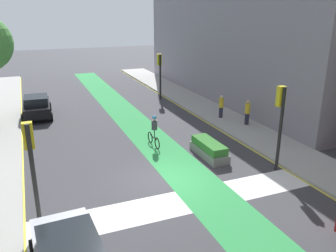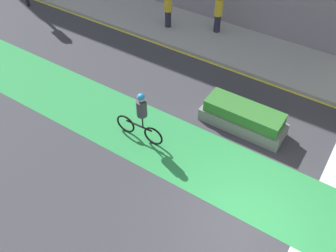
% 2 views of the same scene
% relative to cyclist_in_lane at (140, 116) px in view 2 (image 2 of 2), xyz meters
% --- Properties ---
extents(ground_plane, '(120.00, 120.00, 0.00)m').
position_rel_cyclist_in_lane_xyz_m(ground_plane, '(-1.08, -4.16, -0.97)').
color(ground_plane, '#38383D').
extents(bike_lane_paint, '(2.40, 60.00, 0.01)m').
position_rel_cyclist_in_lane_xyz_m(bike_lane_paint, '(0.22, -4.16, -0.97)').
color(bike_lane_paint, '#2D8C47').
rests_on(bike_lane_paint, ground_plane).
extents(sidewalk_right, '(3.00, 60.00, 0.15)m').
position_rel_cyclist_in_lane_xyz_m(sidewalk_right, '(6.42, -4.16, -0.89)').
color(sidewalk_right, '#9E9E99').
rests_on(sidewalk_right, ground_plane).
extents(curb_stripe_right, '(0.16, 60.00, 0.01)m').
position_rel_cyclist_in_lane_xyz_m(curb_stripe_right, '(4.92, -4.16, -0.96)').
color(curb_stripe_right, yellow).
rests_on(curb_stripe_right, ground_plane).
extents(cyclist_in_lane, '(0.32, 1.73, 1.86)m').
position_rel_cyclist_in_lane_xyz_m(cyclist_in_lane, '(0.00, 0.00, 0.00)').
color(cyclist_in_lane, black).
rests_on(cyclist_in_lane, ground_plane).
extents(pedestrian_sidewalk_right_a, '(0.34, 0.34, 1.62)m').
position_rel_cyclist_in_lane_xyz_m(pedestrian_sidewalk_right_a, '(6.17, 3.04, -0.00)').
color(pedestrian_sidewalk_right_a, '#262638').
rests_on(pedestrian_sidewalk_right_a, sidewalk_right).
extents(pedestrian_sidewalk_right_b, '(0.34, 0.34, 1.67)m').
position_rel_cyclist_in_lane_xyz_m(pedestrian_sidewalk_right_b, '(6.97, 1.01, 0.03)').
color(pedestrian_sidewalk_right_b, '#262638').
rests_on(pedestrian_sidewalk_right_b, sidewalk_right).
extents(median_planter, '(0.97, 2.79, 0.85)m').
position_rel_cyclist_in_lane_xyz_m(median_planter, '(2.22, -2.44, -0.57)').
color(median_planter, slate).
rests_on(median_planter, ground_plane).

